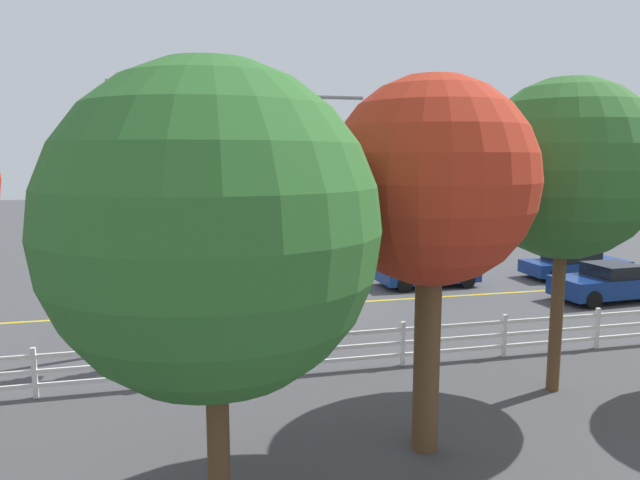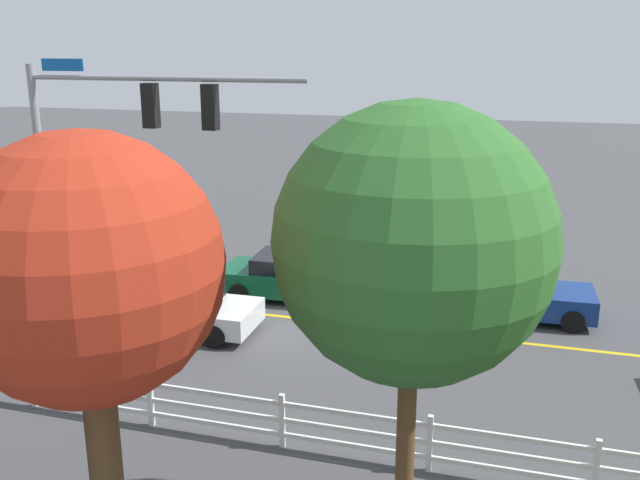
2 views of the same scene
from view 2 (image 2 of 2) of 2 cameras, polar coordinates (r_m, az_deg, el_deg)
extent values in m
plane|color=#444447|center=(20.37, -1.18, -6.51)|extent=(120.00, 120.00, 0.00)
cube|color=gold|center=(19.64, 10.13, -7.62)|extent=(28.00, 0.16, 0.01)
cylinder|color=gray|center=(18.53, -21.54, 1.94)|extent=(0.20, 0.20, 7.27)
cylinder|color=gray|center=(16.22, -12.89, 12.78)|extent=(6.82, 0.12, 0.12)
cube|color=#0C59B2|center=(17.54, -20.38, 13.32)|extent=(1.10, 0.03, 0.28)
cube|color=black|center=(16.40, -13.72, 10.65)|extent=(0.32, 0.28, 1.00)
sphere|color=red|center=(16.51, -13.53, 11.81)|extent=(0.17, 0.17, 0.17)
sphere|color=orange|center=(16.53, -13.46, 10.71)|extent=(0.17, 0.17, 0.17)
sphere|color=#148C19|center=(16.56, -13.39, 9.60)|extent=(0.17, 0.17, 0.17)
cube|color=black|center=(15.73, -8.99, 10.71)|extent=(0.32, 0.28, 1.00)
sphere|color=red|center=(15.84, -8.81, 11.91)|extent=(0.17, 0.17, 0.17)
sphere|color=orange|center=(15.87, -8.76, 10.76)|extent=(0.17, 0.17, 0.17)
sphere|color=#148C19|center=(15.89, -8.71, 9.61)|extent=(0.17, 0.17, 0.17)
cube|color=navy|center=(21.18, 16.14, -4.63)|extent=(4.14, 1.98, 0.69)
cube|color=black|center=(20.97, 15.71, -2.94)|extent=(1.76, 1.71, 0.59)
cylinder|color=black|center=(22.18, 19.61, -4.69)|extent=(0.65, 0.24, 0.64)
cylinder|color=black|center=(20.59, 20.02, -6.30)|extent=(0.65, 0.24, 0.64)
cylinder|color=black|center=(22.04, 12.42, -4.25)|extent=(0.65, 0.24, 0.64)
cylinder|color=black|center=(20.44, 12.25, -5.83)|extent=(0.65, 0.24, 0.64)
cube|color=silver|center=(19.95, -11.95, -5.72)|extent=(4.81, 1.95, 0.61)
cube|color=black|center=(19.66, -11.41, -4.35)|extent=(2.05, 1.72, 0.46)
cylinder|color=black|center=(20.10, -17.22, -6.57)|extent=(0.64, 0.23, 0.64)
cylinder|color=black|center=(21.49, -14.74, -4.92)|extent=(0.64, 0.23, 0.64)
cylinder|color=black|center=(18.63, -8.64, -7.81)|extent=(0.64, 0.23, 0.64)
cylinder|color=black|center=(20.12, -6.63, -5.92)|extent=(0.64, 0.23, 0.64)
cube|color=#0C4C2D|center=(21.88, -1.91, -3.32)|extent=(4.74, 2.13, 0.71)
cube|color=black|center=(21.76, -2.52, -1.81)|extent=(2.16, 1.84, 0.46)
cylinder|color=black|center=(22.46, 2.64, -3.51)|extent=(0.65, 0.25, 0.64)
cylinder|color=black|center=(20.77, 1.65, -5.12)|extent=(0.65, 0.25, 0.64)
cylinder|color=black|center=(23.24, -5.07, -2.89)|extent=(0.65, 0.25, 0.64)
cylinder|color=black|center=(21.62, -6.63, -4.37)|extent=(0.65, 0.25, 0.64)
cylinder|color=#191E3F|center=(19.72, -17.28, -6.69)|extent=(0.16, 0.16, 0.85)
cylinder|color=#191E3F|center=(19.64, -16.74, -6.73)|extent=(0.16, 0.16, 0.85)
cube|color=#1E5999|center=(19.42, -17.18, -4.70)|extent=(0.44, 0.32, 0.62)
sphere|color=tan|center=(19.28, -17.28, -3.53)|extent=(0.22, 0.22, 0.22)
cube|color=white|center=(13.60, 21.69, -17.06)|extent=(0.10, 0.10, 1.15)
cube|color=white|center=(13.55, 8.97, -16.16)|extent=(0.10, 0.10, 1.15)
cube|color=white|center=(14.11, -3.13, -14.60)|extent=(0.10, 0.10, 1.15)
cube|color=white|center=(15.20, -13.73, -12.69)|extent=(0.10, 0.10, 1.15)
cube|color=white|center=(16.73, -22.51, -10.75)|extent=(0.10, 0.10, 1.15)
cube|color=white|center=(13.57, 2.80, -14.09)|extent=(26.00, 0.06, 0.09)
cube|color=white|center=(13.74, 2.78, -15.36)|extent=(26.00, 0.06, 0.09)
cube|color=white|center=(13.91, 2.76, -16.49)|extent=(26.00, 0.06, 0.09)
cylinder|color=brown|center=(10.83, -17.09, -18.15)|extent=(0.47, 0.47, 3.54)
sphere|color=#B22D19|center=(9.50, -18.57, -2.20)|extent=(3.61, 3.61, 3.61)
cylinder|color=brown|center=(11.00, 7.00, -16.83)|extent=(0.28, 0.28, 3.57)
sphere|color=#2D6628|center=(9.66, 7.63, -0.25)|extent=(3.95, 3.95, 3.95)
camera|label=1|loc=(9.90, -80.77, -11.91)|focal=32.17mm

